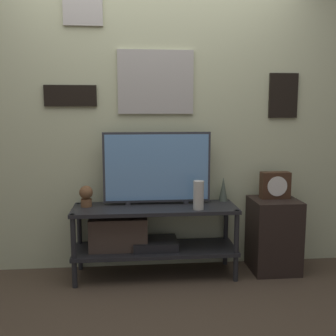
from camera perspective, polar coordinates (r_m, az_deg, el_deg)
ground_plane at (r=3.18m, az=-1.57°, el=-17.00°), size 12.00×12.00×0.00m
wall_back at (r=3.37m, az=-2.19°, el=8.29°), size 6.40×0.08×2.70m
media_console at (r=3.27m, az=-3.96°, el=-9.35°), size 1.33×0.41×0.58m
television at (r=3.24m, az=-1.60°, el=0.08°), size 0.89×0.05×0.60m
vase_slim_bronze at (r=3.43m, az=8.02°, el=-3.06°), size 0.08×0.08×0.20m
vase_tall_ceramic at (r=3.11m, az=4.45°, el=-3.96°), size 0.08×0.08×0.23m
decorative_bust at (r=3.27m, az=-11.80°, el=-3.88°), size 0.11×0.11×0.17m
side_table at (r=3.51m, az=15.06°, el=-9.35°), size 0.39×0.38×0.62m
mantel_clock at (r=3.45m, az=15.28°, el=-2.42°), size 0.24×0.11×0.22m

